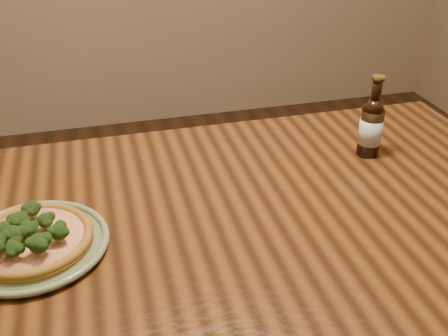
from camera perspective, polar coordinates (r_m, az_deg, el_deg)
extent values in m
cube|color=#4F2B11|center=(1.11, -2.04, -6.66)|extent=(1.60, 0.90, 0.04)
cylinder|color=#4F2B11|center=(1.87, 17.83, -5.35)|extent=(0.07, 0.07, 0.71)
cylinder|color=#6D7D56|center=(1.09, -20.00, -8.05)|extent=(0.27, 0.27, 0.01)
torus|color=#6D7D56|center=(1.08, -20.07, -7.76)|extent=(0.29, 0.29, 0.01)
torus|color=#6D7D56|center=(1.08, -20.06, -7.80)|extent=(0.23, 0.23, 0.01)
cylinder|color=#8C601F|center=(1.08, -20.11, -7.55)|extent=(0.23, 0.23, 0.01)
torus|color=#8C601F|center=(1.07, -20.19, -7.21)|extent=(0.23, 0.23, 0.02)
cylinder|color=#FBD999|center=(1.07, -20.19, -7.21)|extent=(0.20, 0.20, 0.01)
sphere|color=#2A4D18|center=(1.07, -18.87, -5.40)|extent=(0.03, 0.03, 0.03)
sphere|color=#2A4D18|center=(1.04, -21.87, -6.80)|extent=(0.05, 0.05, 0.04)
sphere|color=#2A4D18|center=(1.06, -20.43, -6.22)|extent=(0.04, 0.04, 0.03)
sphere|color=#2A4D18|center=(1.01, -19.54, -7.75)|extent=(0.05, 0.05, 0.04)
sphere|color=#2A4D18|center=(1.03, -17.53, -6.60)|extent=(0.04, 0.04, 0.03)
sphere|color=#2A4D18|center=(1.08, -21.37, -5.42)|extent=(0.05, 0.05, 0.04)
sphere|color=#2A4D18|center=(1.07, -22.75, -6.20)|extent=(0.05, 0.05, 0.03)
sphere|color=#2A4D18|center=(1.02, -21.92, -8.17)|extent=(0.03, 0.03, 0.03)
sphere|color=#2A4D18|center=(1.11, -20.16, -4.19)|extent=(0.03, 0.03, 0.03)
cylinder|color=black|center=(1.37, 15.63, 3.75)|extent=(0.06, 0.06, 0.12)
cone|color=black|center=(1.34, 16.07, 6.63)|extent=(0.06, 0.06, 0.03)
cylinder|color=black|center=(1.32, 16.32, 8.26)|extent=(0.02, 0.02, 0.05)
torus|color=black|center=(1.32, 16.46, 9.21)|extent=(0.03, 0.03, 0.00)
cylinder|color=#A58C33|center=(1.31, 16.50, 9.47)|extent=(0.03, 0.03, 0.01)
cylinder|color=silver|center=(1.37, 15.65, 3.90)|extent=(0.06, 0.06, 0.07)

